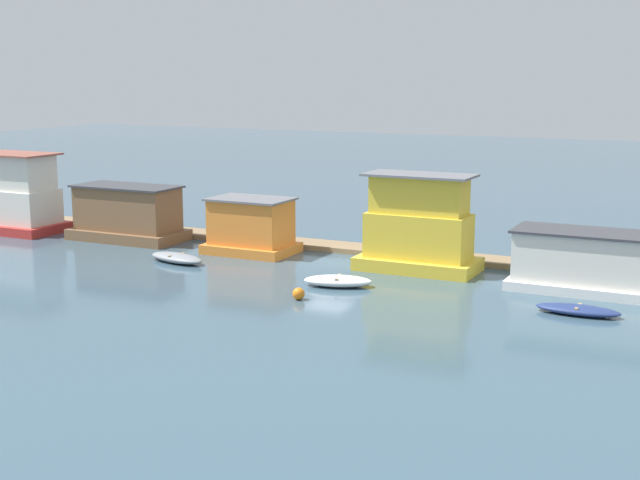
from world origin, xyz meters
TOP-DOWN VIEW (x-y plane):
  - ground_plane at (0.00, 0.00)m, footprint 200.00×200.00m
  - dock_walkway at (0.00, 3.42)m, footprint 59.60×2.17m
  - houseboat_red at (-22.65, -0.32)m, footprint 6.31×3.94m
  - houseboat_brown at (-14.11, 0.47)m, footprint 7.20×3.64m
  - houseboat_orange at (-5.08, 0.28)m, footprint 5.02×3.47m
  - houseboat_yellow at (5.20, 0.18)m, footprint 6.33×3.33m
  - houseboat_white at (14.10, -0.59)m, footprint 7.39×3.46m
  - dinghy_grey at (-7.45, -3.81)m, footprint 3.95×2.18m
  - dinghy_white at (2.93, -4.97)m, footprint 3.65×2.43m
  - dinghy_navy at (14.47, -5.08)m, footprint 3.63×1.29m
  - mooring_post_far_left at (13.51, 2.08)m, footprint 0.27×0.27m
  - mooring_post_far_right at (-11.40, 2.08)m, footprint 0.23×0.23m
  - buoy_orange at (2.40, -8.14)m, footprint 0.57×0.57m

SIDE VIEW (x-z plane):
  - ground_plane at x=0.00m, z-range 0.00..0.00m
  - dock_walkway at x=0.00m, z-range 0.00..0.30m
  - dinghy_navy at x=14.47m, z-range 0.00..0.42m
  - dinghy_grey at x=-7.45m, z-range 0.00..0.51m
  - dinghy_white at x=2.93m, z-range 0.00..0.54m
  - buoy_orange at x=2.40m, z-range 0.00..0.57m
  - mooring_post_far_left at x=13.51m, z-range 0.00..1.41m
  - mooring_post_far_right at x=-11.40m, z-range 0.00..1.87m
  - houseboat_white at x=14.10m, z-range -0.05..2.87m
  - houseboat_orange at x=-5.08m, z-range -0.08..3.14m
  - houseboat_brown at x=-14.11m, z-range -0.10..3.33m
  - houseboat_yellow at x=5.20m, z-range -0.32..4.81m
  - houseboat_red at x=-22.65m, z-range -0.24..4.92m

